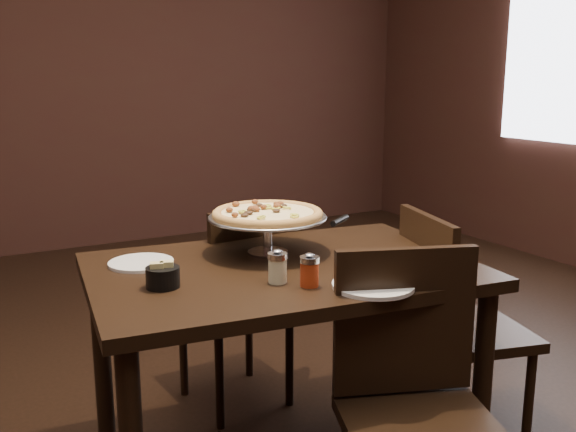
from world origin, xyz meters
TOP-DOWN VIEW (x-y plane):
  - room at (0.06, 0.03)m, footprint 6.04×7.04m
  - dining_table at (-0.09, -0.02)m, footprint 1.32×0.96m
  - pizza_stand at (-0.07, 0.13)m, footprint 0.41×0.41m
  - parmesan_shaker at (-0.19, -0.17)m, footprint 0.06×0.06m
  - pepper_flake_shaker at (-0.12, -0.25)m, footprint 0.06×0.06m
  - packet_caddy at (-0.50, -0.05)m, footprint 0.10×0.10m
  - napkin_stack at (0.16, -0.24)m, footprint 0.19×0.19m
  - plate_left at (-0.49, 0.21)m, footprint 0.21×0.21m
  - plate_near at (0.03, -0.35)m, footprint 0.24×0.24m
  - serving_spatula at (0.10, -0.06)m, footprint 0.17×0.17m
  - chair_far at (-0.00, 0.48)m, footprint 0.45×0.45m
  - chair_near at (0.06, -0.53)m, footprint 0.54×0.54m
  - chair_side at (0.58, -0.11)m, footprint 0.51×0.51m

SIDE VIEW (x-z plane):
  - chair_far at x=0.00m, z-range 0.04..0.92m
  - chair_side at x=0.58m, z-range 0.04..0.93m
  - chair_near at x=0.06m, z-range 0.04..0.94m
  - dining_table at x=-0.09m, z-range 0.28..1.06m
  - plate_left at x=-0.49m, z-range 0.77..0.78m
  - plate_near at x=0.03m, z-range 0.77..0.78m
  - napkin_stack at x=0.16m, z-range 0.77..0.79m
  - packet_caddy at x=-0.50m, z-range 0.77..0.84m
  - pepper_flake_shaker at x=-0.12m, z-range 0.77..0.87m
  - parmesan_shaker at x=-0.19m, z-range 0.77..0.87m
  - serving_spatula at x=0.10m, z-range 0.89..0.92m
  - pizza_stand at x=-0.07m, z-range 0.82..1.00m
  - room at x=0.06m, z-range -0.02..2.82m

